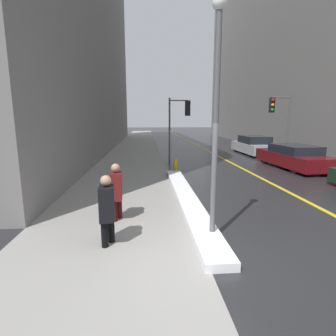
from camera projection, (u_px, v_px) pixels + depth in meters
ground_plane at (209, 267)px, 4.65m from camera, size 160.00×160.00×0.00m
sidewalk_slab at (134, 155)px, 19.18m from camera, size 4.00×80.00×0.01m
road_centre_stripe at (214, 154)px, 19.67m from camera, size 0.16×80.00×0.00m
snow_bank_curb at (186, 198)px, 8.42m from camera, size 0.62×8.16×0.18m
building_facade_left at (73, 19)px, 21.70m from camera, size 6.00×36.00×21.48m
building_facade_right at (292, 16)px, 25.00m from camera, size 6.00×36.00×24.64m
lamp_post at (216, 102)px, 5.21m from camera, size 0.28×0.28×4.86m
traffic_light_near at (181, 116)px, 15.79m from camera, size 1.31×0.32×3.83m
traffic_light_far at (279, 114)px, 16.11m from camera, size 1.31×0.33×4.03m
pedestrian_nearside at (107, 207)px, 5.32m from camera, size 0.31×0.50×1.49m
pedestrian_with_shoulder_bag at (116, 189)px, 6.69m from camera, size 0.31×0.70×1.49m
parked_car_maroon at (293, 157)px, 14.03m from camera, size 2.04×4.96×1.24m
parked_car_silver at (254, 146)px, 19.63m from camera, size 1.86×4.63×1.36m
fire_hydrant at (176, 166)px, 12.71m from camera, size 0.20×0.20×0.70m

